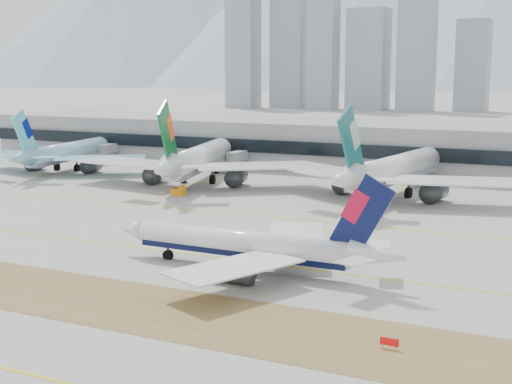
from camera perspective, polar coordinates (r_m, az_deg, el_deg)
The scene contains 10 objects.
ground at distance 129.92m, azimuth -5.28°, elevation -4.32°, with size 3000.00×3000.00×0.00m, color #A09D96.
taxiing_airliner at distance 112.70m, azimuth -0.36°, elevation -4.31°, with size 50.44×43.92×16.97m.
widebody_korean at distance 232.61m, azimuth -15.07°, elevation 2.99°, with size 58.28×57.62×21.03m.
widebody_eva at distance 199.43m, azimuth -4.79°, elevation 2.52°, with size 67.67×67.47×24.84m.
widebody_cathay at distance 181.46m, azimuth 10.79°, elevation 1.64°, with size 68.07×67.12×24.46m.
terminal at distance 233.36m, azimuth 9.34°, elevation 3.69°, with size 280.00×43.10×15.00m.
hold_sign_right at distance 84.20m, azimuth 10.62°, elevation -11.71°, with size 2.20×0.15×1.35m.
gse_c at distance 157.99m, azimuth 8.93°, elevation -1.49°, with size 3.55×2.00×2.60m.
gse_b at distance 181.96m, azimuth -6.21°, elevation 0.04°, with size 3.55×2.00×2.60m.
city_skyline at distance 587.42m, azimuth 8.79°, elevation 11.38°, with size 342.00×49.80×140.00m.
Camera 1 is at (65.05, -108.00, 31.36)m, focal length 50.00 mm.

